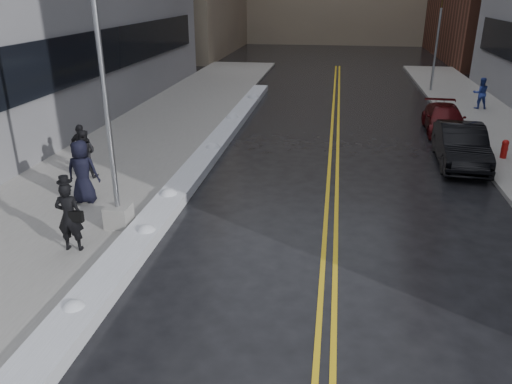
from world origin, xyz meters
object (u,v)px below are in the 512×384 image
at_px(pedestrian_fedora, 69,217).
at_px(pedestrian_c, 82,172).
at_px(pedestrian_b, 84,154).
at_px(car_maroon, 444,119).
at_px(fire_hydrant, 505,148).
at_px(pedestrian_d, 82,147).
at_px(car_black, 461,145).
at_px(pedestrian_east, 481,93).
at_px(lamppost, 110,143).
at_px(traffic_signal, 437,38).

height_order(pedestrian_fedora, pedestrian_c, pedestrian_c).
bearing_deg(pedestrian_fedora, pedestrian_c, -74.81).
xyz_separation_m(pedestrian_b, car_maroon, (13.51, 8.59, -0.38)).
bearing_deg(fire_hydrant, pedestrian_b, -163.31).
height_order(pedestrian_d, car_black, pedestrian_d).
xyz_separation_m(fire_hydrant, pedestrian_east, (1.21, 8.91, 0.44)).
bearing_deg(pedestrian_d, pedestrian_east, -132.77).
bearing_deg(fire_hydrant, pedestrian_c, -154.88).
bearing_deg(lamppost, traffic_signal, 61.79).
bearing_deg(pedestrian_d, lamppost, 136.70).
bearing_deg(pedestrian_d, fire_hydrant, -156.32).
bearing_deg(pedestrian_c, car_black, -158.62).
distance_m(car_black, car_maroon, 4.73).
relative_size(lamppost, pedestrian_b, 4.51).
relative_size(fire_hydrant, pedestrian_fedora, 0.40).
distance_m(lamppost, pedestrian_east, 21.70).
xyz_separation_m(pedestrian_c, pedestrian_d, (-1.45, 2.78, -0.15)).
relative_size(pedestrian_fedora, pedestrian_east, 1.08).
xyz_separation_m(pedestrian_c, car_maroon, (12.50, 10.66, -0.51)).
distance_m(fire_hydrant, pedestrian_b, 15.67).
height_order(lamppost, pedestrian_c, lamppost).
height_order(traffic_signal, car_maroon, traffic_signal).
bearing_deg(lamppost, pedestrian_fedora, -112.11).
relative_size(pedestrian_fedora, pedestrian_d, 1.09).
height_order(fire_hydrant, car_maroon, car_maroon).
bearing_deg(car_maroon, pedestrian_fedora, -127.59).
bearing_deg(pedestrian_fedora, car_maroon, -135.85).
distance_m(pedestrian_fedora, car_black, 14.20).
distance_m(pedestrian_east, car_black, 9.99).
relative_size(lamppost, traffic_signal, 1.27).
height_order(lamppost, fire_hydrant, lamppost).
distance_m(pedestrian_d, car_black, 14.04).
xyz_separation_m(pedestrian_fedora, pedestrian_d, (-2.56, 5.67, -0.07)).
relative_size(pedestrian_b, car_maroon, 0.40).
distance_m(traffic_signal, pedestrian_east, 5.89).
bearing_deg(pedestrian_c, lamppost, 135.30).
relative_size(lamppost, pedestrian_east, 4.56).
xyz_separation_m(lamppost, pedestrian_c, (-1.70, 1.44, -1.40)).
bearing_deg(car_maroon, pedestrian_d, -148.09).
relative_size(lamppost, car_black, 1.66).
bearing_deg(lamppost, pedestrian_b, 127.71).
bearing_deg(pedestrian_c, fire_hydrant, -159.43).
height_order(pedestrian_d, car_maroon, pedestrian_d).
distance_m(pedestrian_fedora, pedestrian_d, 6.23).
distance_m(pedestrian_fedora, pedestrian_b, 5.39).
bearing_deg(car_black, pedestrian_c, -150.93).
relative_size(lamppost, fire_hydrant, 10.45).
distance_m(lamppost, fire_hydrant, 14.81).
bearing_deg(pedestrian_d, pedestrian_fedora, 124.21).
bearing_deg(pedestrian_fedora, pedestrian_b, -72.69).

